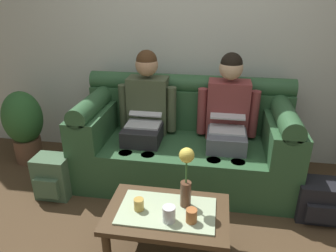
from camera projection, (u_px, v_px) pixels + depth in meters
name	position (u px, v px, depth m)	size (l,w,h in m)	color
back_wall_patterned	(194.00, 19.00, 3.06)	(6.00, 0.12, 2.90)	silver
couch	(185.00, 142.00, 3.01)	(1.98, 0.88, 0.96)	#2D5633
person_left	(146.00, 112.00, 2.95)	(0.56, 0.67, 1.22)	#232326
person_right	(228.00, 117.00, 2.84)	(0.56, 0.67, 1.22)	#595B66
coffee_table	(167.00, 218.00, 2.07)	(0.80, 0.51, 0.40)	#47331E
flower_vase	(186.00, 175.00, 2.00)	(0.10, 0.10, 0.43)	brown
cup_near_left	(169.00, 214.00, 1.93)	(0.08, 0.08, 0.10)	silver
cup_near_right	(139.00, 204.00, 2.03)	(0.07, 0.07, 0.08)	gold
cup_far_center	(191.00, 216.00, 1.92)	(0.07, 0.07, 0.09)	#B26633
backpack_right	(318.00, 201.00, 2.52)	(0.35, 0.29, 0.33)	black
backpack_left	(53.00, 177.00, 2.78)	(0.30, 0.26, 0.39)	#4C6B4C
potted_plant	(24.00, 124.00, 3.27)	(0.40, 0.40, 0.78)	brown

